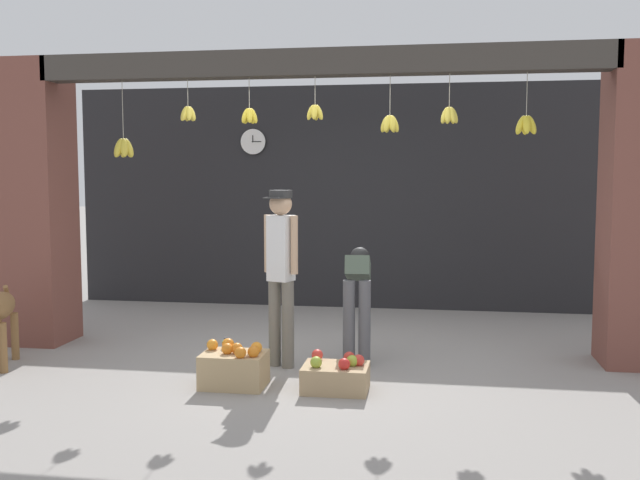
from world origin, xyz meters
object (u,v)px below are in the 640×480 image
(fruit_crate_apples, at_px, (336,376))
(wall_clock, at_px, (253,142))
(fruit_crate_oranges, at_px, (234,367))
(shopkeeper, at_px, (281,265))
(worker_stooping, at_px, (358,288))
(water_bottle, at_px, (226,356))

(fruit_crate_apples, bearing_deg, wall_clock, 113.79)
(wall_clock, bearing_deg, fruit_crate_apples, -66.21)
(fruit_crate_oranges, height_order, wall_clock, wall_clock)
(shopkeeper, xyz_separation_m, wall_clock, (-0.99, 2.93, 1.22))
(shopkeeper, height_order, fruit_crate_oranges, shopkeeper)
(shopkeeper, bearing_deg, worker_stooping, -131.07)
(shopkeeper, xyz_separation_m, water_bottle, (-0.44, -0.22, -0.78))
(water_bottle, bearing_deg, worker_stooping, 27.46)
(fruit_crate_apples, height_order, wall_clock, wall_clock)
(water_bottle, relative_size, wall_clock, 0.85)
(shopkeeper, relative_size, water_bottle, 5.35)
(shopkeeper, relative_size, worker_stooping, 1.56)
(worker_stooping, bearing_deg, fruit_crate_apples, -97.58)
(fruit_crate_oranges, height_order, water_bottle, fruit_crate_oranges)
(shopkeeper, height_order, wall_clock, wall_clock)
(fruit_crate_oranges, relative_size, wall_clock, 1.48)
(fruit_crate_oranges, xyz_separation_m, water_bottle, (-0.19, 0.43, -0.02))
(water_bottle, bearing_deg, wall_clock, 99.81)
(shopkeeper, bearing_deg, water_bottle, 47.24)
(worker_stooping, height_order, fruit_crate_oranges, worker_stooping)
(wall_clock, bearing_deg, shopkeeper, -71.33)
(worker_stooping, distance_m, water_bottle, 1.34)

